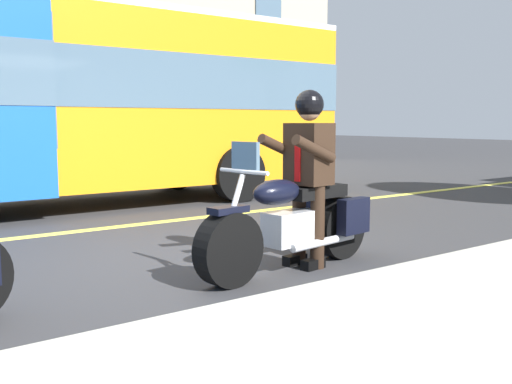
{
  "coord_description": "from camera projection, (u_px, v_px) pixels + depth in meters",
  "views": [
    {
      "loc": [
        2.58,
        5.37,
        1.43
      ],
      "look_at": [
        -0.69,
        0.86,
        0.75
      ],
      "focal_mm": 40.35,
      "sensor_mm": 36.0,
      "label": 1
    }
  ],
  "objects": [
    {
      "name": "motorcycle_main",
      "position": [
        295.0,
        224.0,
        5.56
      ],
      "size": [
        2.22,
        0.79,
        1.26
      ],
      "color": "black",
      "rests_on": "ground_plane"
    },
    {
      "name": "rider_main",
      "position": [
        308.0,
        163.0,
        5.62
      ],
      "size": [
        0.67,
        0.61,
        1.74
      ],
      "color": "black",
      "rests_on": "ground_plane"
    },
    {
      "name": "lane_center_stripe",
      "position": [
        87.0,
        230.0,
        7.6
      ],
      "size": [
        60.0,
        0.16,
        0.01
      ],
      "primitive_type": "cube",
      "color": "#E5DB4C",
      "rests_on": "ground_plane"
    },
    {
      "name": "bus_near",
      "position": [
        30.0,
        94.0,
        9.2
      ],
      "size": [
        11.05,
        2.7,
        3.3
      ],
      "color": "orange",
      "rests_on": "ground_plane"
    },
    {
      "name": "ground_plane",
      "position": [
        154.0,
        260.0,
        5.99
      ],
      "size": [
        80.0,
        80.0,
        0.0
      ],
      "primitive_type": "plane",
      "color": "#333335"
    }
  ]
}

